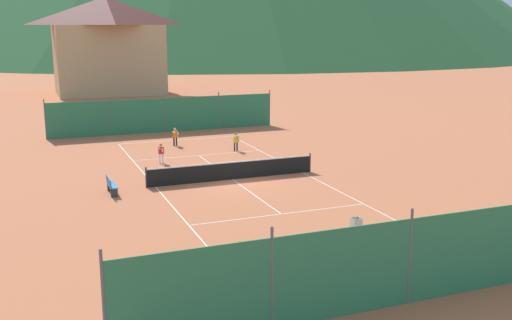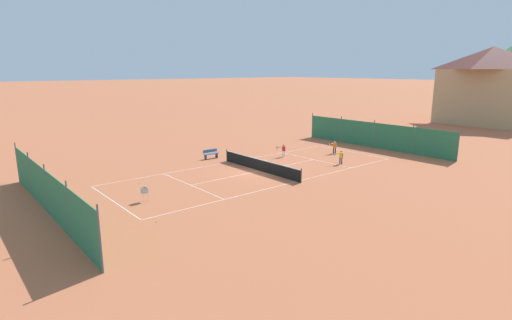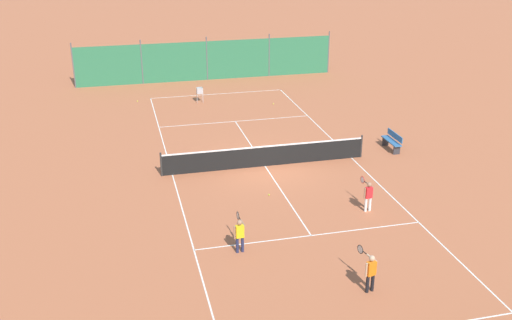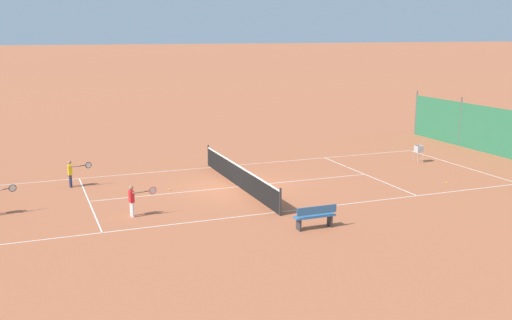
{
  "view_description": "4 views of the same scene",
  "coord_description": "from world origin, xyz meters",
  "px_view_note": "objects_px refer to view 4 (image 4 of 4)",
  "views": [
    {
      "loc": [
        -10.0,
        -28.91,
        7.93
      ],
      "look_at": [
        1.65,
        0.79,
        0.75
      ],
      "focal_mm": 42.0,
      "sensor_mm": 36.0,
      "label": 1
    },
    {
      "loc": [
        23.69,
        -20.09,
        7.93
      ],
      "look_at": [
        0.5,
        -0.84,
        1.1
      ],
      "focal_mm": 28.0,
      "sensor_mm": 36.0,
      "label": 2
    },
    {
      "loc": [
        6.19,
        23.65,
        10.31
      ],
      "look_at": [
        0.67,
        1.06,
        0.78
      ],
      "focal_mm": 42.0,
      "sensor_mm": 36.0,
      "label": 3
    },
    {
      "loc": [
        -23.98,
        8.57,
        6.68
      ],
      "look_at": [
        1.82,
        -1.53,
        0.72
      ],
      "focal_mm": 42.0,
      "sensor_mm": 36.0,
      "label": 4
    }
  ],
  "objects_px": {
    "tennis_net": "(239,176)",
    "tennis_ball_by_net_left": "(170,189)",
    "ball_hopper": "(419,150)",
    "player_near_baseline": "(71,172)",
    "tennis_ball_by_net_right": "(394,148)",
    "player_far_baseline": "(133,198)",
    "tennis_ball_mid_court": "(447,182)",
    "courtside_bench": "(315,216)"
  },
  "relations": [
    {
      "from": "player_near_baseline",
      "to": "player_far_baseline",
      "type": "xyz_separation_m",
      "value": [
        -5.29,
        -1.75,
        -0.0
      ]
    },
    {
      "from": "tennis_ball_by_net_right",
      "to": "ball_hopper",
      "type": "bearing_deg",
      "value": 164.69
    },
    {
      "from": "tennis_net",
      "to": "tennis_ball_by_net_left",
      "type": "distance_m",
      "value": 3.05
    },
    {
      "from": "tennis_ball_by_net_left",
      "to": "courtside_bench",
      "type": "bearing_deg",
      "value": -153.43
    },
    {
      "from": "ball_hopper",
      "to": "courtside_bench",
      "type": "relative_size",
      "value": 0.59
    },
    {
      "from": "tennis_ball_mid_court",
      "to": "ball_hopper",
      "type": "xyz_separation_m",
      "value": [
        4.12,
        -1.46,
        0.62
      ]
    },
    {
      "from": "tennis_ball_mid_court",
      "to": "tennis_ball_by_net_left",
      "type": "relative_size",
      "value": 1.0
    },
    {
      "from": "tennis_net",
      "to": "ball_hopper",
      "type": "distance_m",
      "value": 10.49
    },
    {
      "from": "player_far_baseline",
      "to": "courtside_bench",
      "type": "distance_m",
      "value": 6.71
    },
    {
      "from": "player_near_baseline",
      "to": "ball_hopper",
      "type": "height_order",
      "value": "player_near_baseline"
    },
    {
      "from": "tennis_net",
      "to": "courtside_bench",
      "type": "height_order",
      "value": "tennis_net"
    },
    {
      "from": "player_far_baseline",
      "to": "tennis_ball_by_net_left",
      "type": "height_order",
      "value": "player_far_baseline"
    },
    {
      "from": "tennis_ball_by_net_right",
      "to": "tennis_ball_by_net_left",
      "type": "bearing_deg",
      "value": 106.74
    },
    {
      "from": "player_far_baseline",
      "to": "player_near_baseline",
      "type": "bearing_deg",
      "value": 18.35
    },
    {
      "from": "tennis_ball_by_net_left",
      "to": "tennis_net",
      "type": "bearing_deg",
      "value": -101.46
    },
    {
      "from": "player_far_baseline",
      "to": "courtside_bench",
      "type": "bearing_deg",
      "value": -123.39
    },
    {
      "from": "tennis_net",
      "to": "player_far_baseline",
      "type": "height_order",
      "value": "player_far_baseline"
    },
    {
      "from": "player_far_baseline",
      "to": "ball_hopper",
      "type": "xyz_separation_m",
      "value": [
        3.96,
        -15.48,
        -0.04
      ]
    },
    {
      "from": "tennis_ball_mid_court",
      "to": "courtside_bench",
      "type": "distance_m",
      "value": 9.14
    },
    {
      "from": "tennis_net",
      "to": "player_near_baseline",
      "type": "relative_size",
      "value": 7.73
    },
    {
      "from": "tennis_ball_by_net_right",
      "to": "courtside_bench",
      "type": "distance_m",
      "value": 15.66
    },
    {
      "from": "player_far_baseline",
      "to": "ball_hopper",
      "type": "bearing_deg",
      "value": -75.66
    },
    {
      "from": "player_far_baseline",
      "to": "tennis_ball_mid_court",
      "type": "distance_m",
      "value": 14.04
    },
    {
      "from": "player_far_baseline",
      "to": "ball_hopper",
      "type": "relative_size",
      "value": 1.33
    },
    {
      "from": "player_near_baseline",
      "to": "courtside_bench",
      "type": "height_order",
      "value": "player_near_baseline"
    },
    {
      "from": "tennis_ball_by_net_right",
      "to": "courtside_bench",
      "type": "height_order",
      "value": "courtside_bench"
    },
    {
      "from": "tennis_ball_by_net_left",
      "to": "ball_hopper",
      "type": "distance_m",
      "value": 13.39
    },
    {
      "from": "player_far_baseline",
      "to": "tennis_ball_by_net_right",
      "type": "xyz_separation_m",
      "value": [
        7.57,
        -16.47,
        -0.66
      ]
    },
    {
      "from": "courtside_bench",
      "to": "player_far_baseline",
      "type": "bearing_deg",
      "value": 56.61
    },
    {
      "from": "tennis_ball_by_net_left",
      "to": "player_near_baseline",
      "type": "bearing_deg",
      "value": 62.33
    },
    {
      "from": "tennis_net",
      "to": "tennis_ball_mid_court",
      "type": "xyz_separation_m",
      "value": [
        -2.82,
        -8.94,
        -0.47
      ]
    },
    {
      "from": "ball_hopper",
      "to": "tennis_ball_by_net_right",
      "type": "bearing_deg",
      "value": -15.31
    },
    {
      "from": "player_near_baseline",
      "to": "tennis_ball_by_net_left",
      "type": "distance_m",
      "value": 4.43
    },
    {
      "from": "player_near_baseline",
      "to": "tennis_ball_by_net_right",
      "type": "bearing_deg",
      "value": -82.86
    },
    {
      "from": "tennis_ball_by_net_right",
      "to": "courtside_bench",
      "type": "xyz_separation_m",
      "value": [
        -11.26,
        10.88,
        0.42
      ]
    },
    {
      "from": "tennis_ball_mid_court",
      "to": "tennis_ball_by_net_left",
      "type": "height_order",
      "value": "same"
    },
    {
      "from": "tennis_net",
      "to": "ball_hopper",
      "type": "relative_size",
      "value": 10.31
    },
    {
      "from": "tennis_ball_by_net_right",
      "to": "ball_hopper",
      "type": "relative_size",
      "value": 0.07
    },
    {
      "from": "tennis_ball_mid_court",
      "to": "player_far_baseline",
      "type": "bearing_deg",
      "value": 89.33
    },
    {
      "from": "tennis_ball_mid_court",
      "to": "player_near_baseline",
      "type": "bearing_deg",
      "value": 70.93
    },
    {
      "from": "tennis_net",
      "to": "tennis_ball_by_net_right",
      "type": "relative_size",
      "value": 139.09
    },
    {
      "from": "player_far_baseline",
      "to": "tennis_ball_mid_court",
      "type": "xyz_separation_m",
      "value": [
        -0.17,
        -14.02,
        -0.66
      ]
    }
  ]
}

